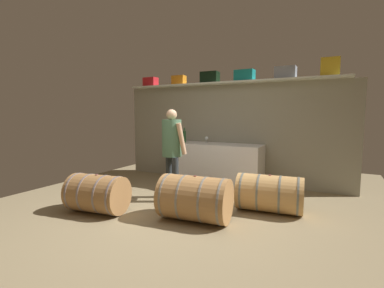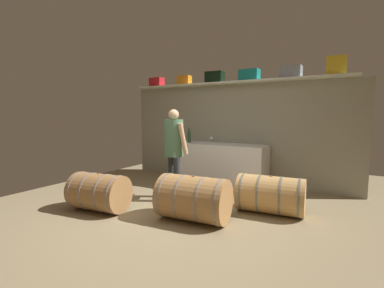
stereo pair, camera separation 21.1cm
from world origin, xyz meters
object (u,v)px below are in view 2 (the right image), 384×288
Objects in this scene: toolcase_teal at (249,75)px; work_cabinet at (219,164)px; toolcase_grey at (291,72)px; wine_barrel_flank at (270,195)px; wine_barrel_near at (194,198)px; wine_bottle_green at (189,136)px; toolcase_red at (157,82)px; toolcase_black at (215,77)px; winemaker_pouring at (174,145)px; toolcase_yellow at (336,66)px; wine_glass at (211,138)px; toolcase_orange at (184,80)px; wine_barrel_far at (99,192)px.

toolcase_teal reaches higher than work_cabinet.
wine_barrel_flank is at bearing -87.59° from toolcase_grey.
wine_bottle_green is at bearing 117.12° from wine_barrel_near.
work_cabinet is at bearing -5.01° from toolcase_red.
wine_barrel_flank is at bearing -43.31° from toolcase_black.
toolcase_black reaches higher than winemaker_pouring.
toolcase_yellow is 0.20× the size of winemaker_pouring.
wine_glass is (-1.58, -0.06, -1.28)m from toolcase_grey.
wine_bottle_green is at bearing -46.53° from toolcase_orange.
winemaker_pouring is (-0.76, 0.67, 0.63)m from wine_barrel_near.
toolcase_grey is (2.29, 0.00, 0.01)m from toolcase_orange.
toolcase_black is at bearing 67.32° from wine_barrel_far.
toolcase_black is 0.97× the size of toolcase_teal.
toolcase_red is at bearing 130.83° from wine_barrel_near.
wine_barrel_near is (-0.79, -2.18, -1.91)m from toolcase_grey.
wine_glass is (-2.31, -0.06, -1.33)m from toolcase_yellow.
winemaker_pouring is (-1.60, -0.14, 0.66)m from wine_barrel_flank.
wine_bottle_green is at bearing -173.38° from work_cabinet.
winemaker_pouring is (1.51, -1.52, -1.27)m from toolcase_red.
toolcase_black is at bearing -179.29° from toolcase_grey.
work_cabinet is (0.22, -0.22, -1.80)m from toolcase_black.
toolcase_grey is 3.01m from wine_barrel_near.
wine_barrel_flank is (2.26, 1.19, -0.00)m from wine_barrel_far.
toolcase_teal is at bearing 14.04° from wine_bottle_green.
wine_barrel_near is at bearing -41.63° from toolcase_red.
toolcase_black is at bearing 33.63° from wine_bottle_green.
wine_bottle_green reaches higher than wine_barrel_near.
toolcase_red is at bearing 178.26° from toolcase_orange.
toolcase_red reaches higher than wine_bottle_green.
wine_glass is 0.13× the size of wine_barrel_flank.
wine_glass is at bearing -177.07° from toolcase_grey.
toolcase_orange is at bearing 152.18° from winemaker_pouring.
toolcase_yellow reaches higher than toolcase_black.
winemaker_pouring is at bearing 179.68° from wine_barrel_flank.
toolcase_red is 2.51m from work_cabinet.
toolcase_red reaches higher than toolcase_orange.
work_cabinet is (-1.31, -0.22, -1.79)m from toolcase_grey.
wine_glass is at bearing -125.36° from toolcase_black.
winemaker_pouring is (-0.24, -1.30, 0.52)m from work_cabinet.
toolcase_grey reaches higher than winemaker_pouring.
toolcase_teal is 1.22× the size of wine_bottle_green.
toolcase_orange is at bearing -179.29° from toolcase_grey.
toolcase_red is at bearing 164.36° from wine_bottle_green.
wine_barrel_far is (-0.90, -2.34, -0.14)m from work_cabinet.
toolcase_orange is 3.26m from wine_barrel_near.
toolcase_yellow reaches higher than winemaker_pouring.
toolcase_grey is at bearing 86.29° from wine_barrel_flank.
toolcase_grey is 0.41× the size of wine_barrel_far.
toolcase_orange is 2.11m from winemaker_pouring.
toolcase_teal is (2.28, 0.00, 0.01)m from toolcase_red.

